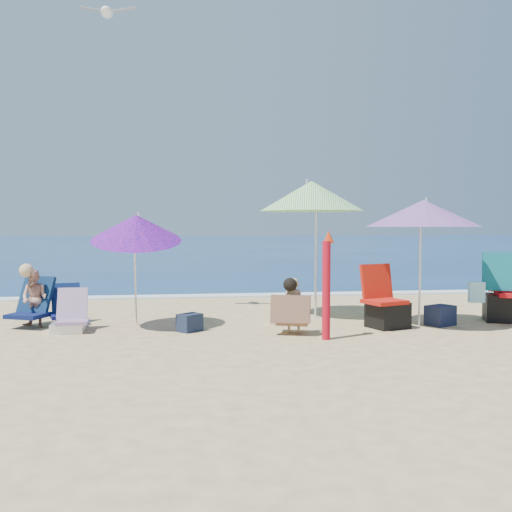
{
  "coord_description": "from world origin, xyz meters",
  "views": [
    {
      "loc": [
        -1.44,
        -7.4,
        1.54
      ],
      "look_at": [
        -0.3,
        1.0,
        1.1
      ],
      "focal_mm": 40.56,
      "sensor_mm": 36.0,
      "label": 1
    }
  ],
  "objects": [
    {
      "name": "ground",
      "position": [
        0.0,
        0.0,
        0.0
      ],
      "size": [
        120.0,
        120.0,
        0.0
      ],
      "color": "#D8BC84",
      "rests_on": "ground"
    },
    {
      "name": "sea",
      "position": [
        0.0,
        45.0,
        -0.05
      ],
      "size": [
        120.0,
        80.0,
        0.12
      ],
      "color": "navy",
      "rests_on": "ground"
    },
    {
      "name": "foam",
      "position": [
        0.0,
        5.1,
        0.02
      ],
      "size": [
        120.0,
        0.5,
        0.04
      ],
      "color": "white",
      "rests_on": "ground"
    },
    {
      "name": "umbrella_turquoise",
      "position": [
        2.26,
        0.96,
        1.73
      ],
      "size": [
        1.81,
        1.81,
        1.97
      ],
      "color": "white",
      "rests_on": "ground"
    },
    {
      "name": "umbrella_striped",
      "position": [
        0.79,
        2.11,
        2.04
      ],
      "size": [
        2.12,
        2.12,
        2.34
      ],
      "color": "silver",
      "rests_on": "ground"
    },
    {
      "name": "umbrella_blue",
      "position": [
        -2.05,
        1.36,
        1.52
      ],
      "size": [
        1.39,
        1.44,
        1.85
      ],
      "color": "silver",
      "rests_on": "ground"
    },
    {
      "name": "furled_umbrella",
      "position": [
        0.56,
        0.19,
        0.81
      ],
      "size": [
        0.18,
        0.18,
        1.48
      ],
      "color": "red",
      "rests_on": "ground"
    },
    {
      "name": "chair_navy",
      "position": [
        -3.15,
        1.89,
        0.17
      ],
      "size": [
        0.6,
        0.73,
        0.63
      ],
      "color": "#0D124D",
      "rests_on": "ground"
    },
    {
      "name": "chair_rainbow",
      "position": [
        -3.01,
        1.25,
        0.16
      ],
      "size": [
        0.54,
        0.58,
        0.62
      ],
      "color": "#E14F57",
      "rests_on": "ground"
    },
    {
      "name": "camp_chair_left",
      "position": [
        1.68,
        0.95,
        0.29
      ],
      "size": [
        0.75,
        0.75,
        0.96
      ],
      "color": "red",
      "rests_on": "ground"
    },
    {
      "name": "camp_chair_right",
      "position": [
        3.76,
        1.23,
        0.41
      ],
      "size": [
        1.14,
        0.92,
        1.13
      ],
      "color": "#B20C11",
      "rests_on": "ground"
    },
    {
      "name": "person_center",
      "position": [
        0.17,
        0.62,
        0.39
      ],
      "size": [
        0.63,
        0.6,
        0.81
      ],
      "color": "tan",
      "rests_on": "ground"
    },
    {
      "name": "person_left",
      "position": [
        -3.63,
        1.76,
        0.44
      ],
      "size": [
        0.71,
        0.81,
        0.97
      ],
      "color": "tan",
      "rests_on": "ground"
    },
    {
      "name": "bag_navy_a",
      "position": [
        -1.27,
        1.04,
        0.13
      ],
      "size": [
        0.41,
        0.4,
        0.26
      ],
      "color": "#1A243A",
      "rests_on": "ground"
    },
    {
      "name": "bag_tan",
      "position": [
        0.13,
        1.47,
        0.11
      ],
      "size": [
        0.3,
        0.26,
        0.22
      ],
      "color": "tan",
      "rests_on": "ground"
    },
    {
      "name": "bag_navy_b",
      "position": [
        2.59,
        1.03,
        0.15
      ],
      "size": [
        0.51,
        0.46,
        0.31
      ],
      "color": "#1A213A",
      "rests_on": "ground"
    },
    {
      "name": "seagull",
      "position": [
        -2.59,
        2.75,
        5.13
      ],
      "size": [
        0.94,
        0.42,
        0.16
      ],
      "color": "white"
    }
  ]
}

